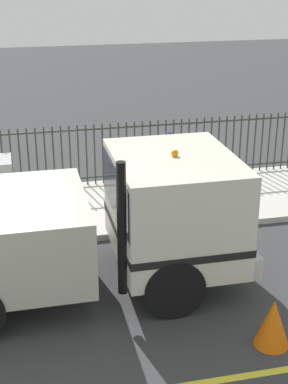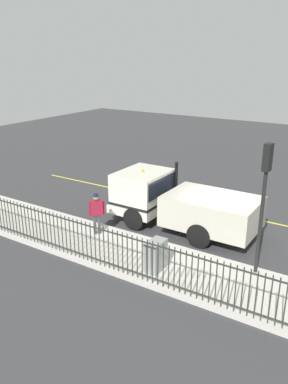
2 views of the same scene
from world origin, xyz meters
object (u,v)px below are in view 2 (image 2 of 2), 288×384
Objects in this scene: utility_cabinet at (156,255)px; traffic_cone at (151,194)px; worker_standing at (96,209)px; traffic_light_near at (265,184)px; work_truck at (174,200)px.

utility_cabinet reaches higher than traffic_cone.
traffic_light_near reaches higher than worker_standing.
worker_standing is at bearing -108.17° from utility_cabinet.
traffic_light_near reaches higher than utility_cabinet.
utility_cabinet is at bearing -65.54° from worker_standing.
work_truck is 5.96× the size of utility_cabinet.
traffic_cone is at bearing 48.67° from work_truck.
traffic_cone is at bearing 46.21° from worker_standing.
worker_standing is at bearing 139.58° from work_truck.
traffic_cone is at bearing -147.13° from utility_cabinet.
traffic_light_near is at bearing -42.48° from worker_standing.
traffic_light_near is (-0.54, 6.28, 2.00)m from worker_standing.
worker_standing reaches higher than utility_cabinet.
traffic_light_near is at bearing -114.82° from work_truck.
worker_standing is at bearing 3.58° from traffic_cone.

